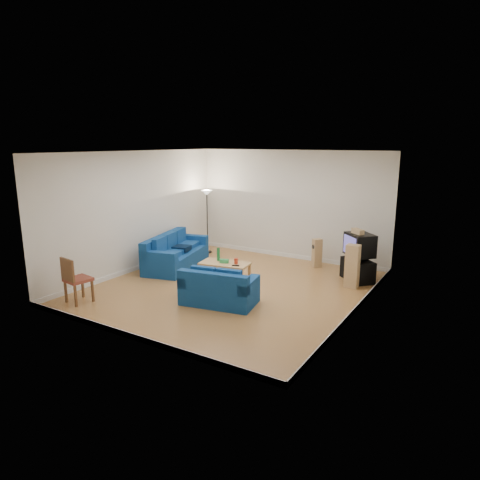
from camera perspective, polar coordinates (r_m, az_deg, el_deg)
The scene contains 16 objects.
room at distance 9.93m, azimuth -1.20°, elevation 2.05°, with size 6.01×6.51×3.21m.
sofa_three_seat at distance 12.08m, azimuth -8.72°, elevation -2.01°, with size 1.55×2.50×0.90m.
sofa_loveseat at distance 9.25m, azimuth -2.91°, elevation -6.80°, with size 1.71×1.15×0.79m.
coffee_table at distance 10.81m, azimuth -2.03°, elevation -3.31°, with size 1.31×0.80×0.45m.
bottle at distance 10.95m, azimuth -2.90°, elevation -1.92°, with size 0.08×0.08×0.33m, color #197233.
tissue_box at distance 10.77m, azimuth -2.12°, elevation -2.83°, with size 0.22×0.12×0.09m, color green.
red_canister at distance 10.68m, azimuth -0.53°, elevation -2.83°, with size 0.10×0.10×0.14m, color red.
remote at distance 10.51m, azimuth -0.58°, elevation -3.42°, with size 0.17×0.05×0.02m, color black.
tv_stand at distance 11.20m, azimuth 15.40°, elevation -3.87°, with size 0.89×0.49×0.54m, color black.
av_receiver at distance 11.15m, azimuth 15.39°, elevation -2.22°, with size 0.43×0.35×0.10m, color black.
television at distance 11.04m, azimuth 15.65°, elevation -0.61°, with size 0.90×0.89×0.56m.
centre_speaker at distance 10.93m, azimuth 15.43°, elevation 1.12°, with size 0.35×0.14×0.12m, color tan.
speaker_left at distance 12.06m, azimuth 10.21°, elevation -1.73°, with size 0.30×0.30×0.81m.
speaker_right at distance 10.55m, azimuth 14.74°, elevation -3.40°, with size 0.33×0.25×1.06m.
floor_lamp at distance 13.28m, azimuth -4.43°, elevation 5.17°, with size 0.34×0.34×1.97m.
dining_chair at distance 9.88m, azimuth -21.19°, elevation -4.71°, with size 0.56×0.56×1.03m.
Camera 1 is at (5.25, -8.22, 3.43)m, focal length 32.00 mm.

